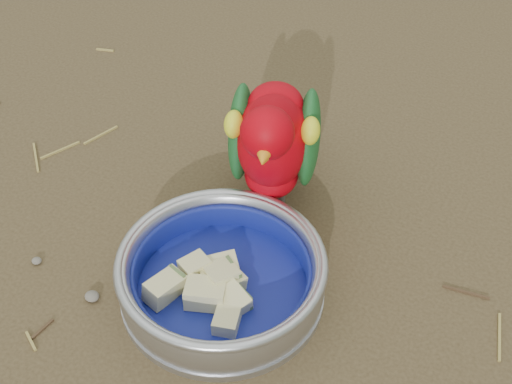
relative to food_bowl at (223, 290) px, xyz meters
The scene contains 6 objects.
ground 0.09m from the food_bowl, 166.28° to the left, with size 60.00×60.00×0.00m, color brown.
food_bowl is the anchor object (origin of this frame).
bowl_wall 0.03m from the food_bowl, ahead, with size 0.24×0.24×0.04m, color #B2B2BA, non-canonical shape.
fruit_wedges 0.02m from the food_bowl, ahead, with size 0.14×0.14×0.03m, color beige, non-canonical shape.
lory_parrot 0.18m from the food_bowl, 95.95° to the left, with size 0.11×0.24×0.20m, color #B1010C, non-canonical shape.
ground_debris 0.17m from the food_bowl, 141.32° to the left, with size 0.90×0.80×0.01m, color #A58F49, non-canonical shape.
Camera 1 is at (0.38, -0.48, 0.66)m, focal length 50.00 mm.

